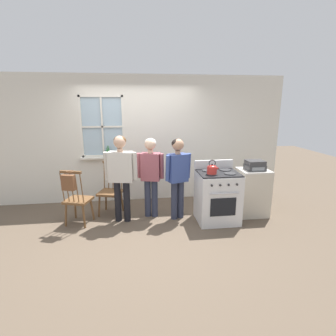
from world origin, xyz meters
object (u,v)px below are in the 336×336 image
chair_near_wall (111,192)px  chair_by_window (78,200)px  person_elderly_left (121,170)px  side_counter (252,192)px  kettle (212,169)px  person_adult_right (178,171)px  stereo (255,165)px  handbag (68,182)px  potted_plant (108,153)px  stove (217,196)px  person_teen_center (151,170)px

chair_near_wall → chair_by_window: bearing=-127.5°
person_elderly_left → side_counter: person_elderly_left is taller
chair_by_window → kettle: (2.33, -0.34, 0.58)m
person_adult_right → side_counter: size_ratio=1.67×
chair_by_window → person_adult_right: 1.86m
kettle → side_counter: 1.13m
side_counter → stereo: bearing=-90.0°
handbag → stereo: bearing=3.2°
potted_plant → side_counter: bearing=-20.8°
person_adult_right → kettle: 0.64m
potted_plant → side_counter: potted_plant is taller
chair_by_window → stove: size_ratio=0.94×
person_adult_right → stereo: bearing=-20.1°
chair_by_window → side_counter: bearing=-162.4°
potted_plant → handbag: 1.40m
person_elderly_left → stove: (1.72, -0.22, -0.49)m
person_adult_right → stereo: 1.46m
stove → potted_plant: 2.46m
kettle → stereo: bearing=18.2°
chair_near_wall → person_teen_center: 0.92m
stove → side_counter: bearing=14.3°
chair_by_window → stereo: stereo is taller
person_elderly_left → stove: 1.80m
person_adult_right → stove: person_adult_right is taller
person_adult_right → side_counter: 1.53m
handbag → chair_near_wall: bearing=44.3°
potted_plant → stereo: size_ratio=0.81×
chair_near_wall → side_counter: bearing=9.2°
person_elderly_left → stereo: bearing=10.0°
chair_by_window → handbag: 0.46m
chair_by_window → person_elderly_left: 0.94m
chair_by_window → person_adult_right: person_adult_right is taller
stove → person_adult_right: bearing=163.7°
person_adult_right → handbag: person_adult_right is taller
person_elderly_left → chair_by_window: bearing=-168.2°
stove → kettle: 0.59m
person_elderly_left → person_teen_center: size_ratio=1.05×
stove → kettle: (-0.16, -0.13, 0.55)m
stove → handbag: stove is taller
handbag → stereo: 3.33m
person_elderly_left → person_adult_right: person_elderly_left is taller
person_teen_center → handbag: person_teen_center is taller
kettle → handbag: bearing=177.2°
side_counter → person_adult_right: bearing=179.5°
chair_by_window → handbag: same height
potted_plant → side_counter: (2.78, -1.06, -0.64)m
stove → kettle: size_ratio=4.39×
handbag → side_counter: (3.33, 0.21, -0.40)m
chair_by_window → side_counter: (3.26, -0.01, 0.00)m
stove → side_counter: stove is taller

